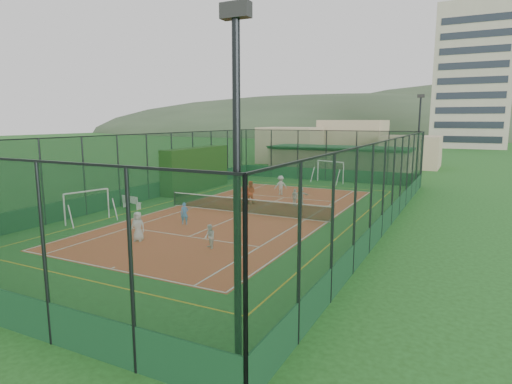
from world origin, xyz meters
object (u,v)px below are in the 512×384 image
apartment_tower (472,78)px  coach (250,192)px  futsal_goal_near (87,207)px  child_near_left (138,226)px  clubhouse (339,161)px  child_far_left (281,185)px  floodlight_ne (418,142)px  child_near_mid (184,213)px  child_near_right (210,236)px  futsal_goal_far (330,172)px  white_bench (132,202)px  child_far_right (295,197)px  child_far_back (301,195)px  floodlight_se (237,213)px

apartment_tower → coach: bearing=-99.5°
futsal_goal_near → child_near_left: (5.57, -1.85, -0.17)m
clubhouse → child_far_left: 14.72m
floodlight_ne → coach: 17.15m
apartment_tower → futsal_goal_near: apartment_tower is taller
apartment_tower → child_near_mid: size_ratio=23.39×
child_near_right → futsal_goal_far: bearing=129.6°
child_near_right → futsal_goal_near: bearing=-151.6°
futsal_goal_near → white_bench: bearing=19.8°
floodlight_ne → coach: floodlight_ne is taller
floodlight_ne → child_near_right: (-6.49, -24.26, -3.54)m
floodlight_ne → apartment_tower: 66.39m
futsal_goal_near → apartment_tower: bearing=1.9°
apartment_tower → futsal_goal_near: 91.52m
floodlight_ne → child_near_mid: bearing=-116.5°
child_near_left → child_far_right: child_near_left is taller
apartment_tower → child_near_left: (-13.83, -90.17, -14.25)m
clubhouse → child_near_right: clubhouse is taller
futsal_goal_near → clubhouse: bearing=-0.4°
apartment_tower → child_far_left: (-12.71, -74.69, -14.20)m
apartment_tower → child_far_right: (-10.00, -78.43, -14.37)m
child_near_mid → child_far_left: 11.65m
futsal_goal_near → child_far_left: bearing=-11.9°
futsal_goal_far → child_far_left: (-1.50, -8.68, -0.23)m
apartment_tower → coach: (-13.22, -79.07, -14.15)m
floodlight_ne → clubhouse: (-8.60, 5.40, -2.55)m
child_far_right → child_far_left: bearing=-26.6°
child_near_mid → child_near_right: (3.91, -3.37, -0.06)m
apartment_tower → child_far_left: bearing=-99.7°
clubhouse → child_far_back: size_ratio=12.56×
futsal_goal_far → child_near_right: size_ratio=2.75×
futsal_goal_near → child_near_right: (9.50, -1.34, -0.33)m
child_near_right → child_far_left: child_far_left is taller
child_near_right → coach: coach is taller
child_near_mid → coach: 7.25m
floodlight_ne → floodlight_se: bearing=-90.0°
floodlight_ne → child_far_back: size_ratio=6.82×
child_far_back → child_near_left: bearing=68.2°
child_far_right → floodlight_se: bearing=135.6°
floodlight_se → child_near_mid: size_ratio=6.43×
white_bench → child_near_mid: 6.38m
child_near_mid → futsal_goal_far: bearing=60.4°
child_far_left → child_far_back: child_far_left is taller
floodlight_ne → child_far_left: floodlight_ne is taller
clubhouse → child_far_right: 18.56m
floodlight_se → futsal_goal_far: size_ratio=2.59×
futsal_goal_far → child_far_back: bearing=-62.9°
child_far_right → child_far_back: (0.03, 1.15, -0.01)m
white_bench → clubhouse: bearing=81.4°
child_near_right → child_far_back: size_ratio=0.96×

